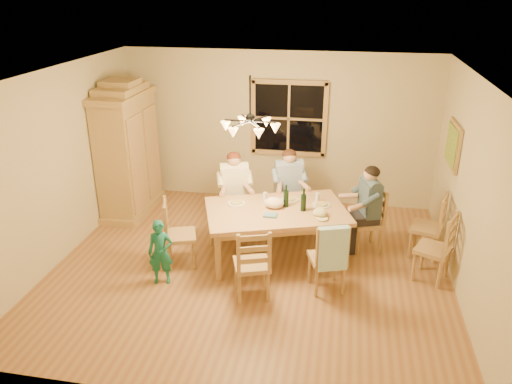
% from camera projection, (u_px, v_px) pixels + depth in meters
% --- Properties ---
extents(floor, '(5.50, 5.50, 0.00)m').
position_uv_depth(floor, '(251.00, 267.00, 7.09)').
color(floor, '#945E36').
rests_on(floor, ground).
extents(ceiling, '(5.50, 5.00, 0.02)m').
position_uv_depth(ceiling, '(250.00, 75.00, 6.04)').
color(ceiling, white).
rests_on(ceiling, wall_back).
extents(wall_back, '(5.50, 0.02, 2.70)m').
position_uv_depth(wall_back, '(277.00, 129.00, 8.83)').
color(wall_back, beige).
rests_on(wall_back, floor).
extents(wall_left, '(0.02, 5.00, 2.70)m').
position_uv_depth(wall_left, '(59.00, 166.00, 7.03)').
color(wall_left, beige).
rests_on(wall_left, floor).
extents(wall_right, '(0.02, 5.00, 2.70)m').
position_uv_depth(wall_right, '(470.00, 194.00, 6.11)').
color(wall_right, beige).
rests_on(wall_right, floor).
extents(window, '(1.30, 0.06, 1.30)m').
position_uv_depth(window, '(289.00, 118.00, 8.69)').
color(window, black).
rests_on(window, wall_back).
extents(painting, '(0.06, 0.78, 0.64)m').
position_uv_depth(painting, '(453.00, 145.00, 7.10)').
color(painting, '#9F7F45').
rests_on(painting, wall_right).
extents(chandelier, '(0.77, 0.68, 0.71)m').
position_uv_depth(chandelier, '(250.00, 125.00, 6.28)').
color(chandelier, black).
rests_on(chandelier, ceiling).
extents(armoire, '(0.66, 1.40, 2.30)m').
position_uv_depth(armoire, '(128.00, 153.00, 8.47)').
color(armoire, '#9F7F45').
rests_on(armoire, floor).
extents(dining_table, '(2.26, 1.79, 0.76)m').
position_uv_depth(dining_table, '(276.00, 216.00, 7.13)').
color(dining_table, '#B27A4F').
rests_on(dining_table, floor).
extents(chair_far_left, '(0.55, 0.54, 0.99)m').
position_uv_depth(chair_far_left, '(235.00, 213.00, 8.04)').
color(chair_far_left, '#A48348').
rests_on(chair_far_left, floor).
extents(chair_far_right, '(0.55, 0.54, 0.99)m').
position_uv_depth(chair_far_right, '(288.00, 210.00, 8.17)').
color(chair_far_right, '#A48348').
rests_on(chair_far_right, floor).
extents(chair_near_left, '(0.55, 0.54, 0.99)m').
position_uv_depth(chair_near_left, '(252.00, 275.00, 6.35)').
color(chair_near_left, '#A48348').
rests_on(chair_near_left, floor).
extents(chair_near_right, '(0.55, 0.54, 0.99)m').
position_uv_depth(chair_near_right, '(327.00, 268.00, 6.49)').
color(chair_near_right, '#A48348').
rests_on(chair_near_right, floor).
extents(chair_end_left, '(0.54, 0.55, 0.99)m').
position_uv_depth(chair_end_left, '(181.00, 245.00, 7.07)').
color(chair_end_left, '#A48348').
rests_on(chair_end_left, floor).
extents(chair_end_right, '(0.54, 0.55, 0.99)m').
position_uv_depth(chair_end_right, '(366.00, 231.00, 7.46)').
color(chair_end_right, '#A48348').
rests_on(chair_end_right, floor).
extents(adult_woman, '(0.50, 0.52, 0.87)m').
position_uv_depth(adult_woman, '(234.00, 182.00, 7.84)').
color(adult_woman, beige).
rests_on(adult_woman, floor).
extents(adult_plaid_man, '(0.50, 0.52, 0.87)m').
position_uv_depth(adult_plaid_man, '(289.00, 179.00, 7.96)').
color(adult_plaid_man, '#345891').
rests_on(adult_plaid_man, floor).
extents(adult_slate_man, '(0.52, 0.50, 0.87)m').
position_uv_depth(adult_slate_man, '(369.00, 198.00, 7.25)').
color(adult_slate_man, '#3E5264').
rests_on(adult_slate_man, floor).
extents(towel, '(0.39, 0.22, 0.58)m').
position_uv_depth(towel, '(333.00, 249.00, 6.16)').
color(towel, '#ACDCE9').
rests_on(towel, chair_near_right).
extents(wine_bottle_a, '(0.08, 0.08, 0.33)m').
position_uv_depth(wine_bottle_a, '(286.00, 196.00, 7.12)').
color(wine_bottle_a, black).
rests_on(wine_bottle_a, dining_table).
extents(wine_bottle_b, '(0.08, 0.08, 0.33)m').
position_uv_depth(wine_bottle_b, '(304.00, 200.00, 6.99)').
color(wine_bottle_b, black).
rests_on(wine_bottle_b, dining_table).
extents(plate_woman, '(0.26, 0.26, 0.02)m').
position_uv_depth(plate_woman, '(237.00, 203.00, 7.26)').
color(plate_woman, white).
rests_on(plate_woman, dining_table).
extents(plate_plaid, '(0.26, 0.26, 0.02)m').
position_uv_depth(plate_plaid, '(290.00, 200.00, 7.39)').
color(plate_plaid, white).
rests_on(plate_plaid, dining_table).
extents(plate_slate, '(0.26, 0.26, 0.02)m').
position_uv_depth(plate_slate, '(321.00, 205.00, 7.21)').
color(plate_slate, white).
rests_on(plate_slate, dining_table).
extents(wine_glass_a, '(0.06, 0.06, 0.14)m').
position_uv_depth(wine_glass_a, '(265.00, 197.00, 7.32)').
color(wine_glass_a, silver).
rests_on(wine_glass_a, dining_table).
extents(wine_glass_b, '(0.06, 0.06, 0.14)m').
position_uv_depth(wine_glass_b, '(317.00, 197.00, 7.31)').
color(wine_glass_b, silver).
rests_on(wine_glass_b, dining_table).
extents(cap, '(0.20, 0.20, 0.11)m').
position_uv_depth(cap, '(320.00, 213.00, 6.86)').
color(cap, beige).
rests_on(cap, dining_table).
extents(napkin, '(0.22, 0.19, 0.03)m').
position_uv_depth(napkin, '(270.00, 215.00, 6.88)').
color(napkin, teal).
rests_on(napkin, dining_table).
extents(cloth_bundle, '(0.28, 0.22, 0.15)m').
position_uv_depth(cloth_bundle, '(274.00, 203.00, 7.11)').
color(cloth_bundle, beige).
rests_on(cloth_bundle, dining_table).
extents(child, '(0.37, 0.28, 0.90)m').
position_uv_depth(child, '(161.00, 252.00, 6.58)').
color(child, '#186E60').
rests_on(child, floor).
extents(chair_spare_front, '(0.57, 0.58, 0.99)m').
position_uv_depth(chair_spare_front, '(431.00, 259.00, 6.71)').
color(chair_spare_front, '#A48348').
rests_on(chair_spare_front, floor).
extents(chair_spare_back, '(0.53, 0.55, 0.99)m').
position_uv_depth(chair_spare_back, '(425.00, 237.00, 7.30)').
color(chair_spare_back, '#A48348').
rests_on(chair_spare_back, floor).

